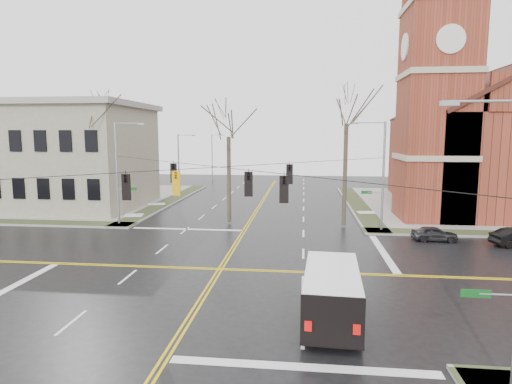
# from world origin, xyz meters

# --- Properties ---
(ground) EXTENTS (120.00, 120.00, 0.00)m
(ground) POSITION_xyz_m (0.00, 0.00, 0.00)
(ground) COLOR black
(ground) RESTS_ON ground
(sidewalks) EXTENTS (80.00, 80.00, 0.17)m
(sidewalks) POSITION_xyz_m (0.00, 0.00, 0.08)
(sidewalks) COLOR gray
(sidewalks) RESTS_ON ground
(road_markings) EXTENTS (100.00, 100.00, 0.01)m
(road_markings) POSITION_xyz_m (0.00, 0.00, 0.01)
(road_markings) COLOR gold
(road_markings) RESTS_ON ground
(church) EXTENTS (24.28, 27.48, 27.50)m
(church) POSITION_xyz_m (24.76, 24.78, 8.43)
(church) COLOR maroon
(church) RESTS_ON ground
(civic_building_a) EXTENTS (18.00, 14.00, 11.00)m
(civic_building_a) POSITION_xyz_m (-22.00, 20.00, 5.50)
(civic_building_a) COLOR gray
(civic_building_a) RESTS_ON ground
(signal_pole_ne) EXTENTS (2.75, 0.22, 9.00)m
(signal_pole_ne) POSITION_xyz_m (11.32, 11.50, 4.95)
(signal_pole_ne) COLOR gray
(signal_pole_ne) RESTS_ON ground
(signal_pole_nw) EXTENTS (2.75, 0.22, 9.00)m
(signal_pole_nw) POSITION_xyz_m (-11.32, 11.50, 4.95)
(signal_pole_nw) COLOR gray
(signal_pole_nw) RESTS_ON ground
(span_wires) EXTENTS (23.02, 23.02, 0.03)m
(span_wires) POSITION_xyz_m (0.00, 0.00, 6.20)
(span_wires) COLOR black
(span_wires) RESTS_ON ground
(traffic_signals) EXTENTS (8.21, 8.26, 1.30)m
(traffic_signals) POSITION_xyz_m (-0.00, -0.67, 5.45)
(traffic_signals) COLOR black
(traffic_signals) RESTS_ON ground
(streetlight_north_a) EXTENTS (2.30, 0.20, 8.00)m
(streetlight_north_a) POSITION_xyz_m (-10.65, 28.00, 4.47)
(streetlight_north_a) COLOR gray
(streetlight_north_a) RESTS_ON ground
(streetlight_north_b) EXTENTS (2.30, 0.20, 8.00)m
(streetlight_north_b) POSITION_xyz_m (-10.65, 48.00, 4.47)
(streetlight_north_b) COLOR gray
(streetlight_north_b) RESTS_ON ground
(cargo_van) EXTENTS (2.68, 6.17, 2.30)m
(cargo_van) POSITION_xyz_m (6.23, -6.39, 1.36)
(cargo_van) COLOR white
(cargo_van) RESTS_ON ground
(parked_car_a) EXTENTS (3.38, 1.43, 1.14)m
(parked_car_a) POSITION_xyz_m (14.96, 8.62, 0.57)
(parked_car_a) COLOR black
(parked_car_a) RESTS_ON ground
(tree_nw_far) EXTENTS (4.00, 4.00, 13.00)m
(tree_nw_far) POSITION_xyz_m (-14.23, 14.12, 9.39)
(tree_nw_far) COLOR #392D24
(tree_nw_far) RESTS_ON ground
(tree_nw_near) EXTENTS (4.00, 4.00, 11.61)m
(tree_nw_near) POSITION_xyz_m (-1.76, 13.28, 8.40)
(tree_nw_near) COLOR #392D24
(tree_nw_near) RESTS_ON ground
(tree_ne) EXTENTS (4.00, 4.00, 13.29)m
(tree_ne) POSITION_xyz_m (8.52, 13.00, 9.60)
(tree_ne) COLOR #392D24
(tree_ne) RESTS_ON ground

